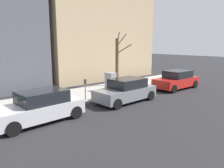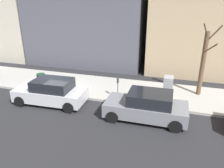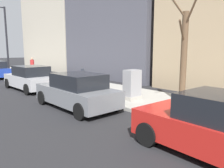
{
  "view_description": "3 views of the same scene",
  "coord_description": "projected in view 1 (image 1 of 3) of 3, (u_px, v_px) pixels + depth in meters",
  "views": [
    {
      "loc": [
        -10.95,
        3.92,
        3.78
      ],
      "look_at": [
        0.75,
        -6.54,
        0.82
      ],
      "focal_mm": 35.0,
      "sensor_mm": 36.0,
      "label": 1
    },
    {
      "loc": [
        -11.38,
        -7.18,
        5.94
      ],
      "look_at": [
        0.08,
        -3.71,
        1.22
      ],
      "focal_mm": 35.0,
      "sensor_mm": 36.0,
      "label": 2
    },
    {
      "loc": [
        -6.27,
        -13.96,
        2.52
      ],
      "look_at": [
        0.36,
        -6.49,
        0.95
      ],
      "focal_mm": 35.0,
      "sensor_mm": 36.0,
      "label": 3
    }
  ],
  "objects": [
    {
      "name": "ground_plane",
      "position": [
        28.0,
        117.0,
        11.29
      ],
      "size": [
        120.0,
        120.0,
        0.0
      ],
      "primitive_type": "plane",
      "color": "#232326"
    },
    {
      "name": "sidewalk",
      "position": [
        14.0,
        107.0,
        12.74
      ],
      "size": [
        4.0,
        36.0,
        0.15
      ],
      "primitive_type": "cube",
      "color": "#9E9B93",
      "rests_on": "ground"
    },
    {
      "name": "parked_car_red",
      "position": [
        176.0,
        80.0,
        18.26
      ],
      "size": [
        2.02,
        4.25,
        1.52
      ],
      "rotation": [
        0.0,
        0.0,
        -0.03
      ],
      "color": "red",
      "rests_on": "ground"
    },
    {
      "name": "parked_car_grey",
      "position": [
        126.0,
        91.0,
        14.17
      ],
      "size": [
        1.96,
        4.22,
        1.52
      ],
      "rotation": [
        0.0,
        0.0,
        0.01
      ],
      "color": "slate",
      "rests_on": "ground"
    },
    {
      "name": "parked_car_silver",
      "position": [
        40.0,
        107.0,
        10.56
      ],
      "size": [
        2.07,
        4.27,
        1.52
      ],
      "rotation": [
        0.0,
        0.0,
        0.04
      ],
      "color": "#B7B7BC",
      "rests_on": "ground"
    },
    {
      "name": "parking_meter",
      "position": [
        85.0,
        87.0,
        14.03
      ],
      "size": [
        0.14,
        0.1,
        1.35
      ],
      "color": "slate",
      "rests_on": "sidewalk"
    },
    {
      "name": "utility_box",
      "position": [
        111.0,
        82.0,
        16.59
      ],
      "size": [
        0.83,
        0.61,
        1.43
      ],
      "color": "#A8A399",
      "rests_on": "sidewalk"
    },
    {
      "name": "bare_tree",
      "position": [
        117.0,
        61.0,
        18.51
      ],
      "size": [
        1.37,
        1.06,
        4.52
      ],
      "color": "brown",
      "rests_on": "sidewalk"
    }
  ]
}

